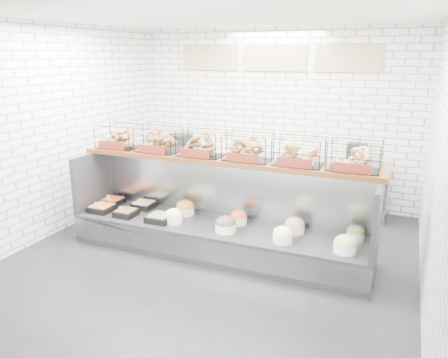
% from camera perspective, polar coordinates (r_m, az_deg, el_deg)
% --- Properties ---
extents(ground, '(5.50, 5.50, 0.00)m').
position_cam_1_polar(ground, '(5.70, -2.07, -10.75)').
color(ground, black).
rests_on(ground, ground).
extents(room_shell, '(5.02, 5.51, 3.01)m').
position_cam_1_polar(room_shell, '(5.67, 0.34, 10.87)').
color(room_shell, white).
rests_on(room_shell, ground).
extents(display_case, '(4.00, 0.90, 1.20)m').
position_cam_1_polar(display_case, '(5.85, -0.63, -6.49)').
color(display_case, black).
rests_on(display_case, ground).
extents(bagel_shelf, '(4.10, 0.50, 0.40)m').
position_cam_1_polar(bagel_shelf, '(5.69, -0.01, 4.06)').
color(bagel_shelf, '#42220E').
rests_on(bagel_shelf, display_case).
extents(prep_counter, '(4.00, 0.60, 1.20)m').
position_cam_1_polar(prep_counter, '(7.66, 5.51, 0.03)').
color(prep_counter, '#93969B').
rests_on(prep_counter, ground).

